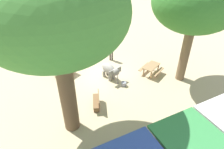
{
  "coord_description": "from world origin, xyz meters",
  "views": [
    {
      "loc": [
        5.29,
        12.0,
        9.03
      ],
      "look_at": [
        -0.11,
        1.22,
        0.8
      ],
      "focal_mm": 32.3,
      "sensor_mm": 36.0,
      "label": 1
    }
  ],
  "objects_px": {
    "shade_tree_main": "(197,1)",
    "feed_bucket": "(124,84)",
    "picnic_table_far": "(151,68)",
    "picnic_table_near": "(64,69)",
    "wooden_bench": "(97,101)",
    "elephant": "(110,70)",
    "shade_tree_secondary": "(55,16)",
    "person_handler": "(111,50)"
  },
  "relations": [
    {
      "from": "shade_tree_main",
      "to": "feed_bucket",
      "type": "height_order",
      "value": "shade_tree_main"
    },
    {
      "from": "picnic_table_far",
      "to": "picnic_table_near",
      "type": "bearing_deg",
      "value": -51.87
    },
    {
      "from": "shade_tree_main",
      "to": "shade_tree_secondary",
      "type": "bearing_deg",
      "value": 5.79
    },
    {
      "from": "shade_tree_secondary",
      "to": "feed_bucket",
      "type": "distance_m",
      "value": 7.99
    },
    {
      "from": "shade_tree_secondary",
      "to": "wooden_bench",
      "type": "height_order",
      "value": "shade_tree_secondary"
    },
    {
      "from": "person_handler",
      "to": "shade_tree_main",
      "type": "distance_m",
      "value": 7.72
    },
    {
      "from": "shade_tree_main",
      "to": "feed_bucket",
      "type": "distance_m",
      "value": 7.21
    },
    {
      "from": "shade_tree_main",
      "to": "wooden_bench",
      "type": "relative_size",
      "value": 5.46
    },
    {
      "from": "picnic_table_near",
      "to": "shade_tree_main",
      "type": "bearing_deg",
      "value": -56.0
    },
    {
      "from": "picnic_table_near",
      "to": "shade_tree_secondary",
      "type": "bearing_deg",
      "value": -127.67
    },
    {
      "from": "elephant",
      "to": "shade_tree_main",
      "type": "height_order",
      "value": "shade_tree_main"
    },
    {
      "from": "elephant",
      "to": "person_handler",
      "type": "bearing_deg",
      "value": 137.64
    },
    {
      "from": "shade_tree_secondary",
      "to": "picnic_table_far",
      "type": "distance_m",
      "value": 9.58
    },
    {
      "from": "shade_tree_main",
      "to": "wooden_bench",
      "type": "xyz_separation_m",
      "value": [
        6.91,
        0.03,
        -5.35
      ]
    },
    {
      "from": "elephant",
      "to": "picnic_table_near",
      "type": "bearing_deg",
      "value": -138.98
    },
    {
      "from": "elephant",
      "to": "picnic_table_near",
      "type": "relative_size",
      "value": 0.89
    },
    {
      "from": "shade_tree_main",
      "to": "picnic_table_near",
      "type": "distance_m",
      "value": 10.37
    },
    {
      "from": "shade_tree_main",
      "to": "picnic_table_near",
      "type": "height_order",
      "value": "shade_tree_main"
    },
    {
      "from": "feed_bucket",
      "to": "person_handler",
      "type": "bearing_deg",
      "value": -102.84
    },
    {
      "from": "elephant",
      "to": "picnic_table_far",
      "type": "height_order",
      "value": "elephant"
    },
    {
      "from": "picnic_table_near",
      "to": "feed_bucket",
      "type": "relative_size",
      "value": 5.56
    },
    {
      "from": "person_handler",
      "to": "shade_tree_main",
      "type": "bearing_deg",
      "value": 65.88
    },
    {
      "from": "shade_tree_secondary",
      "to": "picnic_table_near",
      "type": "bearing_deg",
      "value": -101.16
    },
    {
      "from": "shade_tree_secondary",
      "to": "picnic_table_far",
      "type": "relative_size",
      "value": 4.37
    },
    {
      "from": "elephant",
      "to": "person_handler",
      "type": "xyz_separation_m",
      "value": [
        -1.35,
        -2.54,
        0.17
      ]
    },
    {
      "from": "picnic_table_near",
      "to": "picnic_table_far",
      "type": "bearing_deg",
      "value": -51.9
    },
    {
      "from": "elephant",
      "to": "feed_bucket",
      "type": "bearing_deg",
      "value": 6.55
    },
    {
      "from": "elephant",
      "to": "feed_bucket",
      "type": "xyz_separation_m",
      "value": [
        -0.48,
        1.26,
        -0.62
      ]
    },
    {
      "from": "person_handler",
      "to": "picnic_table_near",
      "type": "relative_size",
      "value": 0.81
    },
    {
      "from": "picnic_table_near",
      "to": "feed_bucket",
      "type": "height_order",
      "value": "picnic_table_near"
    },
    {
      "from": "picnic_table_near",
      "to": "feed_bucket",
      "type": "bearing_deg",
      "value": -70.22
    },
    {
      "from": "person_handler",
      "to": "picnic_table_far",
      "type": "distance_m",
      "value": 3.87
    },
    {
      "from": "shade_tree_secondary",
      "to": "feed_bucket",
      "type": "xyz_separation_m",
      "value": [
        -4.51,
        -1.99,
        -6.28
      ]
    },
    {
      "from": "person_handler",
      "to": "shade_tree_secondary",
      "type": "height_order",
      "value": "shade_tree_secondary"
    },
    {
      "from": "shade_tree_main",
      "to": "picnic_table_far",
      "type": "height_order",
      "value": "shade_tree_main"
    },
    {
      "from": "shade_tree_secondary",
      "to": "wooden_bench",
      "type": "xyz_separation_m",
      "value": [
        -1.93,
        -0.87,
        -5.97
      ]
    },
    {
      "from": "wooden_bench",
      "to": "feed_bucket",
      "type": "distance_m",
      "value": 2.83
    },
    {
      "from": "person_handler",
      "to": "wooden_bench",
      "type": "xyz_separation_m",
      "value": [
        3.44,
        4.92,
        -0.48
      ]
    },
    {
      "from": "shade_tree_secondary",
      "to": "feed_bucket",
      "type": "relative_size",
      "value": 24.33
    },
    {
      "from": "picnic_table_near",
      "to": "picnic_table_far",
      "type": "relative_size",
      "value": 1.0
    },
    {
      "from": "elephant",
      "to": "person_handler",
      "type": "distance_m",
      "value": 2.88
    },
    {
      "from": "wooden_bench",
      "to": "picnic_table_near",
      "type": "xyz_separation_m",
      "value": [
        0.88,
        -4.44,
        0.12
      ]
    }
  ]
}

